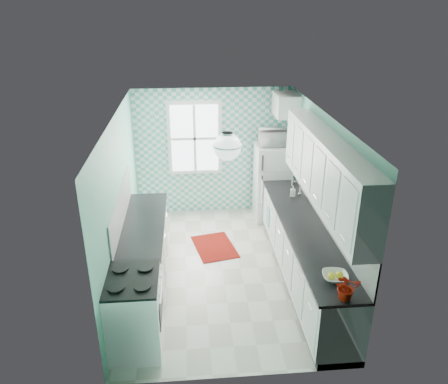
{
  "coord_description": "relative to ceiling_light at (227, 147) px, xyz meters",
  "views": [
    {
      "loc": [
        -0.48,
        -5.91,
        3.97
      ],
      "look_at": [
        0.05,
        0.25,
        1.25
      ],
      "focal_mm": 35.0,
      "sensor_mm": 36.0,
      "label": 1
    }
  ],
  "objects": [
    {
      "name": "window",
      "position": [
        -0.35,
        2.96,
        -0.77
      ],
      "size": [
        1.04,
        0.05,
        1.44
      ],
      "color": "white",
      "rests_on": "wall_back"
    },
    {
      "name": "fridge",
      "position": [
        1.11,
        2.58,
        -1.58
      ],
      "size": [
        0.65,
        0.65,
        1.5
      ],
      "rotation": [
        0.0,
        0.0,
        0.01
      ],
      "color": "white",
      "rests_on": "floor"
    },
    {
      "name": "base_cabinets_right",
      "position": [
        1.2,
        0.4,
        -1.87
      ],
      "size": [
        0.6,
        3.6,
        0.9
      ],
      "primitive_type": "cube",
      "color": "white",
      "rests_on": "floor"
    },
    {
      "name": "sink",
      "position": [
        1.2,
        1.48,
        -1.39
      ],
      "size": [
        0.47,
        0.4,
        0.53
      ],
      "rotation": [
        0.0,
        0.0,
        0.07
      ],
      "color": "silver",
      "rests_on": "countertop_right"
    },
    {
      "name": "upper_cabinet_fridge",
      "position": [
        1.3,
        2.63,
        -0.07
      ],
      "size": [
        0.4,
        0.74,
        0.4
      ],
      "primitive_type": "cube",
      "color": "white",
      "rests_on": "wall_right"
    },
    {
      "name": "upper_cabinets_right",
      "position": [
        1.33,
        0.2,
        -0.42
      ],
      "size": [
        0.33,
        3.2,
        0.9
      ],
      "primitive_type": "cube",
      "color": "white",
      "rests_on": "wall_right"
    },
    {
      "name": "base_cabinets_left",
      "position": [
        -1.2,
        0.73,
        -1.87
      ],
      "size": [
        0.6,
        2.15,
        0.9
      ],
      "primitive_type": "cube",
      "color": "white",
      "rests_on": "floor"
    },
    {
      "name": "wall_front",
      "position": [
        0.0,
        -1.41,
        -1.07
      ],
      "size": [
        3.0,
        0.02,
        2.5
      ],
      "primitive_type": "cube",
      "color": "#66B79E",
      "rests_on": "floor"
    },
    {
      "name": "ceiling",
      "position": [
        0.0,
        0.8,
        0.19
      ],
      "size": [
        3.0,
        4.4,
        0.02
      ],
      "primitive_type": "cube",
      "color": "white",
      "rests_on": "wall_back"
    },
    {
      "name": "microwave",
      "position": [
        1.11,
        2.58,
        -0.68
      ],
      "size": [
        0.54,
        0.37,
        0.3
      ],
      "primitive_type": "imported",
      "rotation": [
        0.0,
        0.0,
        3.14
      ],
      "color": "white",
      "rests_on": "fridge"
    },
    {
      "name": "fruit_bowl",
      "position": [
        1.2,
        -0.92,
        -1.35
      ],
      "size": [
        0.34,
        0.34,
        0.08
      ],
      "primitive_type": "imported",
      "rotation": [
        0.0,
        0.0,
        -0.14
      ],
      "color": "silver",
      "rests_on": "countertop_right"
    },
    {
      "name": "countertop_right",
      "position": [
        1.19,
        0.4,
        -1.4
      ],
      "size": [
        0.63,
        3.6,
        0.04
      ],
      "primitive_type": "cube",
      "color": "black",
      "rests_on": "base_cabinets_right"
    },
    {
      "name": "wall_right",
      "position": [
        1.51,
        0.8,
        -1.07
      ],
      "size": [
        0.02,
        4.4,
        2.5
      ],
      "primitive_type": "cube",
      "color": "#66B79E",
      "rests_on": "floor"
    },
    {
      "name": "stove",
      "position": [
        -1.2,
        -0.77,
        -1.81
      ],
      "size": [
        0.65,
        0.81,
        0.97
      ],
      "rotation": [
        0.0,
        0.0,
        -0.02
      ],
      "color": "white",
      "rests_on": "floor"
    },
    {
      "name": "potted_plant",
      "position": [
        1.2,
        -1.29,
        -1.23
      ],
      "size": [
        0.29,
        0.25,
        0.3
      ],
      "primitive_type": "imported",
      "rotation": [
        0.0,
        0.0,
        -0.06
      ],
      "color": "#AF1218",
      "rests_on": "countertop_right"
    },
    {
      "name": "floor",
      "position": [
        0.0,
        0.8,
        -2.33
      ],
      "size": [
        3.0,
        4.4,
        0.02
      ],
      "primitive_type": "cube",
      "color": "silver",
      "rests_on": "ground"
    },
    {
      "name": "wall_left",
      "position": [
        -1.51,
        0.8,
        -1.07
      ],
      "size": [
        0.02,
        4.4,
        2.5
      ],
      "primitive_type": "cube",
      "color": "#66B79E",
      "rests_on": "floor"
    },
    {
      "name": "soap_bottle",
      "position": [
        1.25,
        1.48,
        -1.29
      ],
      "size": [
        0.1,
        0.1,
        0.18
      ],
      "primitive_type": "imported",
      "rotation": [
        0.0,
        0.0,
        -0.2
      ],
      "color": "#A0AFBE",
      "rests_on": "countertop_right"
    },
    {
      "name": "backsplash_left",
      "position": [
        -1.49,
        0.73,
        -1.13
      ],
      "size": [
        0.02,
        2.15,
        0.51
      ],
      "primitive_type": "cube",
      "color": "white",
      "rests_on": "wall_left"
    },
    {
      "name": "accent_wall",
      "position": [
        0.0,
        2.99,
        -1.07
      ],
      "size": [
        3.0,
        0.01,
        2.5
      ],
      "primitive_type": "cube",
      "color": "#50B2A8",
      "rests_on": "wall_back"
    },
    {
      "name": "backsplash_right",
      "position": [
        1.49,
        0.4,
        -1.13
      ],
      "size": [
        0.02,
        3.6,
        0.51
      ],
      "primitive_type": "cube",
      "color": "white",
      "rests_on": "wall_right"
    },
    {
      "name": "wall_back",
      "position": [
        0.0,
        3.01,
        -1.07
      ],
      "size": [
        3.0,
        0.02,
        2.5
      ],
      "primitive_type": "cube",
      "color": "#66B79E",
      "rests_on": "floor"
    },
    {
      "name": "dish_towel",
      "position": [
        0.89,
        1.7,
        -1.84
      ],
      "size": [
        0.09,
        0.24,
        0.37
      ],
      "primitive_type": "cube",
      "rotation": [
        0.0,
        0.0,
        -0.31
      ],
      "color": "#50BCA2",
      "rests_on": "base_cabinets_right"
    },
    {
      "name": "ceiling_light",
      "position": [
        0.0,
        0.0,
        0.0
      ],
      "size": [
        0.34,
        0.34,
        0.35
      ],
      "color": "silver",
      "rests_on": "ceiling"
    },
    {
      "name": "rug",
      "position": [
        -0.08,
        1.5,
        -2.32
      ],
      "size": [
        0.83,
        1.04,
        0.01
      ],
      "primitive_type": "cube",
      "rotation": [
        0.0,
        0.0,
        0.21
      ],
      "color": "maroon",
      "rests_on": "floor"
    },
    {
      "name": "countertop_left",
      "position": [
        -1.19,
        0.73,
        -1.4
      ],
      "size": [
        0.63,
        2.15,
        0.04
      ],
      "primitive_type": "cube",
      "color": "black",
      "rests_on": "base_cabinets_left"
    }
  ]
}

